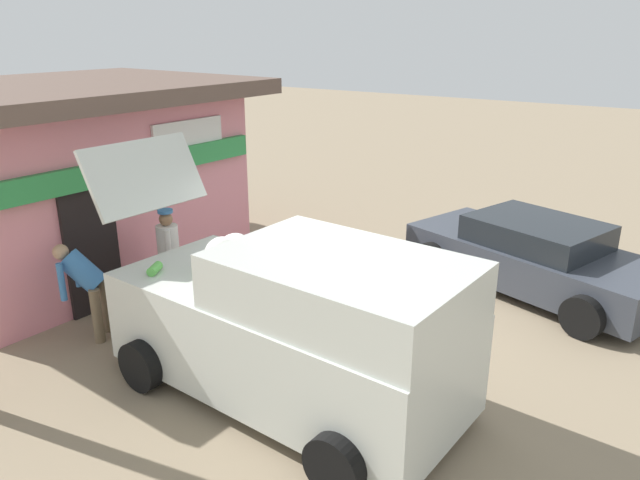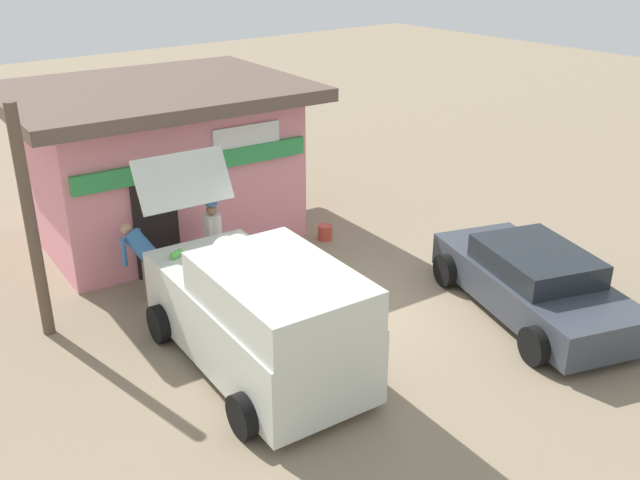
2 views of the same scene
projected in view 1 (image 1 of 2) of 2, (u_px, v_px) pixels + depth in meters
The scene contains 8 objects.
ground_plane at pixel (348, 312), 9.60m from camera, with size 60.00×60.00×0.00m, color gray.
storefront_bar at pixel (70, 175), 10.90m from camera, with size 6.50×5.33×3.36m.
delivery_van at pixel (295, 325), 7.06m from camera, with size 2.51×4.95×2.85m.
parked_sedan at pixel (534, 256), 10.25m from camera, with size 3.13×4.59×1.24m.
vendor_standing at pixel (169, 252), 9.57m from camera, with size 0.48×0.48×1.60m.
customer_bending at pixel (86, 282), 8.58m from camera, with size 0.68×0.73×1.41m.
unloaded_banana_pile at pixel (144, 315), 9.00m from camera, with size 0.81×0.84×0.47m.
paint_bucket at pixel (273, 242), 12.19m from camera, with size 0.32×0.32×0.33m, color #BF3F33.
Camera 1 is at (-7.52, -4.32, 4.27)m, focal length 34.04 mm.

